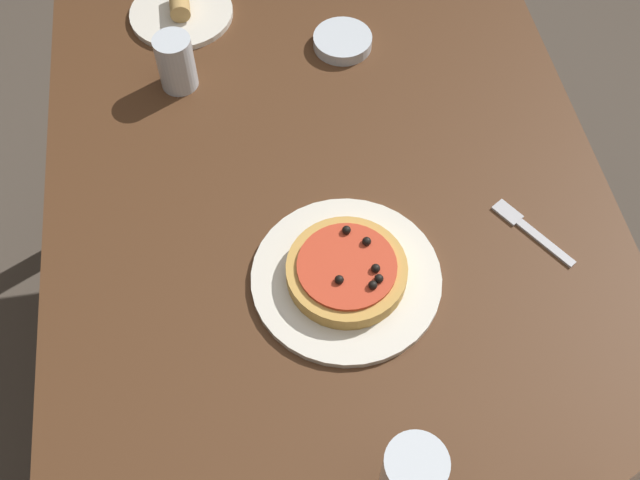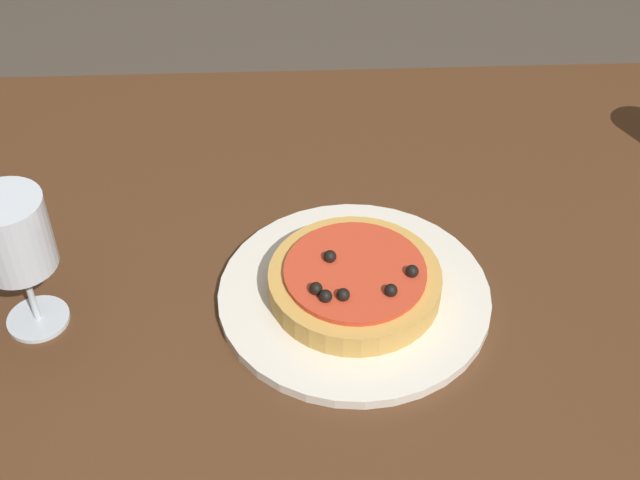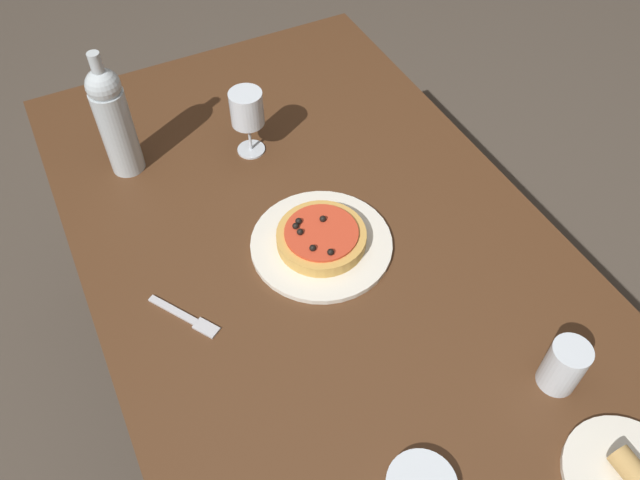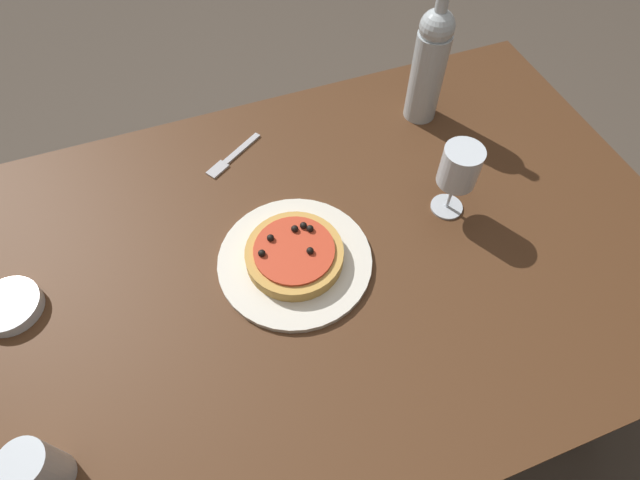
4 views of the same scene
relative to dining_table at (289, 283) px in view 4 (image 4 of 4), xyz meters
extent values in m
plane|color=#4C4238|center=(0.00, 0.00, -0.65)|extent=(14.00, 14.00, 0.00)
cube|color=#4C2D19|center=(0.00, 0.00, 0.06)|extent=(1.59, 0.95, 0.03)
cylinder|color=#4C2D19|center=(-0.73, 0.41, -0.30)|extent=(0.06, 0.06, 0.69)
cylinder|color=#4C2D19|center=(-0.73, -0.41, -0.30)|extent=(0.06, 0.06, 0.69)
cylinder|color=silver|center=(-0.02, 0.00, 0.08)|extent=(0.30, 0.30, 0.01)
cylinder|color=gold|center=(-0.02, 0.00, 0.10)|extent=(0.19, 0.19, 0.03)
cylinder|color=red|center=(-0.02, 0.00, 0.12)|extent=(0.15, 0.15, 0.01)
sphere|color=black|center=(0.04, -0.01, 0.12)|extent=(0.01, 0.01, 0.01)
sphere|color=black|center=(-0.05, -0.04, 0.12)|extent=(0.01, 0.01, 0.01)
sphere|color=black|center=(-0.04, 0.02, 0.12)|extent=(0.01, 0.01, 0.01)
sphere|color=black|center=(0.02, -0.04, 0.12)|extent=(0.01, 0.01, 0.01)
sphere|color=black|center=(-0.06, -0.03, 0.12)|extent=(0.01, 0.01, 0.01)
sphere|color=black|center=(-0.03, -0.04, 0.12)|extent=(0.01, 0.01, 0.01)
cylinder|color=silver|center=(-0.35, -0.02, 0.08)|extent=(0.07, 0.07, 0.00)
cylinder|color=silver|center=(-0.35, -0.02, 0.12)|extent=(0.01, 0.01, 0.08)
cylinder|color=silver|center=(-0.35, -0.02, 0.20)|extent=(0.08, 0.08, 0.08)
cylinder|color=#B2BCC1|center=(-0.43, -0.29, 0.18)|extent=(0.08, 0.08, 0.21)
sphere|color=#B2BCC1|center=(-0.43, -0.29, 0.30)|extent=(0.07, 0.07, 0.07)
cylinder|color=#B2BCC1|center=(-0.43, -0.29, 0.35)|extent=(0.03, 0.03, 0.06)
cylinder|color=silver|center=(0.45, 0.23, 0.13)|extent=(0.07, 0.07, 0.11)
cylinder|color=silver|center=(0.50, -0.08, 0.09)|extent=(0.11, 0.11, 0.02)
cube|color=#B7B7BC|center=(0.00, -0.33, 0.08)|extent=(0.10, 0.07, 0.00)
cube|color=#B7B7BC|center=(0.07, -0.29, 0.08)|extent=(0.05, 0.05, 0.00)
camera|label=1|loc=(-0.58, 0.13, 1.09)|focal=42.00mm
camera|label=2|loc=(-0.08, -0.67, 0.78)|focal=50.00mm
camera|label=3|loc=(0.72, -0.37, 1.09)|focal=35.00mm
camera|label=4|loc=(0.12, 0.49, 0.90)|focal=28.00mm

